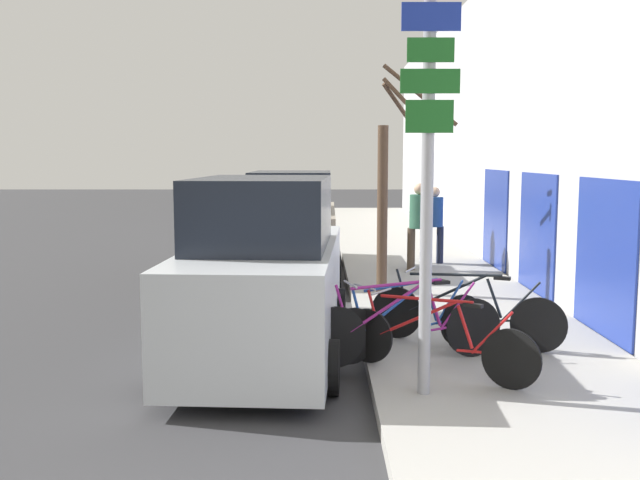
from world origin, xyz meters
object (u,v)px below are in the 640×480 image
object	(u,v)px
signpost	(426,178)
street_tree	(385,192)
bicycle_1	(405,327)
pedestrian_near	(417,220)
parked_car_1	(290,228)
bicycle_0	(434,341)
bicycle_3	(463,314)
bicycle_2	(408,323)
pedestrian_far	(433,219)
parked_car_0	(263,276)

from	to	relation	value
signpost	street_tree	world-z (taller)	signpost
bicycle_1	street_tree	bearing A→B (deg)	-17.56
signpost	pedestrian_near	distance (m)	7.96
bicycle_1	parked_car_1	distance (m)	7.08
bicycle_0	bicycle_1	bearing A→B (deg)	61.83
bicycle_0	bicycle_3	distance (m)	1.37
signpost	bicycle_0	xyz separation A→B (m)	(0.21, 0.61, -1.79)
bicycle_3	street_tree	world-z (taller)	street_tree
bicycle_2	parked_car_1	xyz separation A→B (m)	(-1.66, 6.59, 0.47)
bicycle_2	pedestrian_far	bearing A→B (deg)	-40.08
parked_car_1	pedestrian_near	distance (m)	2.67
parked_car_0	pedestrian_far	xyz separation A→B (m)	(3.22, 6.88, 0.10)
bicycle_1	bicycle_3	bearing A→B (deg)	-63.23
parked_car_0	bicycle_1	bearing A→B (deg)	-20.75
bicycle_3	parked_car_1	xyz separation A→B (m)	(-2.42, 6.14, 0.46)
bicycle_2	pedestrian_near	world-z (taller)	pedestrian_near
bicycle_2	street_tree	distance (m)	4.14
street_tree	bicycle_2	bearing A→B (deg)	-91.14
signpost	bicycle_0	bearing A→B (deg)	71.04
pedestrian_near	pedestrian_far	xyz separation A→B (m)	(0.47, 0.91, -0.07)
bicycle_0	street_tree	bearing A→B (deg)	35.55
bicycle_3	street_tree	distance (m)	3.77
bicycle_2	parked_car_1	size ratio (longest dim) A/B	0.42
pedestrian_far	bicycle_0	bearing A→B (deg)	-113.75
bicycle_3	parked_car_1	world-z (taller)	parked_car_1
street_tree	pedestrian_far	bearing A→B (deg)	68.08
bicycle_0	pedestrian_near	bearing A→B (deg)	27.88
bicycle_3	parked_car_1	size ratio (longest dim) A/B	0.48
parked_car_0	pedestrian_near	distance (m)	6.57
bicycle_1	parked_car_0	world-z (taller)	parked_car_0
signpost	bicycle_2	world-z (taller)	signpost
pedestrian_far	pedestrian_near	bearing A→B (deg)	-131.92
bicycle_1	bicycle_3	xyz separation A→B (m)	(0.83, 0.75, -0.01)
bicycle_1	street_tree	size ratio (longest dim) A/B	0.59
pedestrian_far	street_tree	distance (m)	3.78
bicycle_1	pedestrian_near	world-z (taller)	pedestrian_near
bicycle_1	parked_car_1	size ratio (longest dim) A/B	0.49
bicycle_0	parked_car_1	xyz separation A→B (m)	(-1.84, 7.38, 0.48)
bicycle_1	parked_car_0	distance (m)	1.90
pedestrian_near	bicycle_2	bearing A→B (deg)	-96.78
bicycle_2	parked_car_0	bearing A→B (deg)	46.86
bicycle_1	signpost	bearing A→B (deg)	167.01
signpost	parked_car_0	world-z (taller)	signpost
bicycle_0	parked_car_0	bearing A→B (deg)	91.65
parked_car_1	pedestrian_near	xyz separation A→B (m)	(2.65, -0.17, 0.19)
signpost	bicycle_3	size ratio (longest dim) A/B	1.73
bicycle_2	pedestrian_near	bearing A→B (deg)	-37.61
parked_car_0	parked_car_1	bearing A→B (deg)	92.37
bicycle_1	bicycle_2	distance (m)	0.31
pedestrian_near	signpost	bearing A→B (deg)	-95.42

